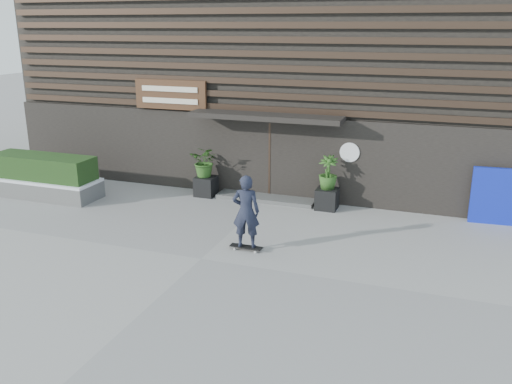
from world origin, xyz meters
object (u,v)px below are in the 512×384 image
at_px(planter_pot_right, 327,199).
at_px(blue_tarp, 504,197).
at_px(planter_pot_left, 206,186).
at_px(raised_bed, 45,188).
at_px(skateboarder, 246,212).

relative_size(planter_pot_right, blue_tarp, 0.37).
xyz_separation_m(planter_pot_left, blue_tarp, (8.42, 0.30, 0.46)).
distance_m(planter_pot_right, raised_bed, 8.62).
distance_m(planter_pot_right, skateboarder, 3.81).
distance_m(raised_bed, skateboarder, 7.60).
height_order(planter_pot_right, blue_tarp, blue_tarp).
xyz_separation_m(planter_pot_left, raised_bed, (-4.65, -1.72, -0.05)).
bearing_deg(blue_tarp, planter_pot_left, 177.68).
height_order(planter_pot_left, planter_pot_right, same).
relative_size(blue_tarp, skateboarder, 0.89).
bearing_deg(skateboarder, blue_tarp, 34.11).
bearing_deg(planter_pot_right, planter_pot_left, 180.00).
xyz_separation_m(raised_bed, blue_tarp, (13.06, 2.02, 0.51)).
bearing_deg(skateboarder, planter_pot_right, 72.69).
bearing_deg(planter_pot_right, raised_bed, -168.49).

